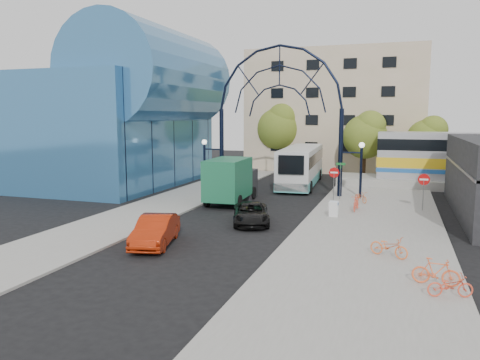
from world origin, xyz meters
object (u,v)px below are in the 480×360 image
(bike_near_b, at_px, (356,203))
(bike_far_a, at_px, (389,247))
(sandwich_board, at_px, (334,207))
(red_sedan, at_px, (155,231))
(black_suv, at_px, (251,213))
(tree_north_b, at_px, (280,126))
(tree_north_a, at_px, (366,134))
(city_bus, at_px, (301,165))
(gateway_arch, at_px, (279,89))
(street_name_sign, at_px, (340,173))
(green_truck, at_px, (232,180))
(bike_far_b, at_px, (436,272))
(stop_sign, at_px, (334,176))
(bike_far_c, at_px, (450,286))
(bike_near_a, at_px, (361,197))
(tree_north_c, at_px, (429,137))
(do_not_enter_sign, at_px, (424,183))

(bike_near_b, xyz_separation_m, bike_far_a, (2.33, -10.16, -0.06))
(bike_near_b, height_order, bike_far_a, bike_near_b)
(sandwich_board, relative_size, red_sedan, 0.22)
(black_suv, bearing_deg, tree_north_b, 81.87)
(tree_north_a, height_order, city_bus, tree_north_a)
(bike_far_a, bearing_deg, gateway_arch, 55.09)
(tree_north_a, distance_m, bike_far_a, 28.10)
(tree_north_b, bearing_deg, sandwich_board, -68.41)
(gateway_arch, bearing_deg, tree_north_a, 62.83)
(tree_north_a, relative_size, tree_north_b, 0.88)
(tree_north_a, xyz_separation_m, bike_near_b, (0.65, -17.49, -3.95))
(street_name_sign, height_order, green_truck, green_truck)
(tree_north_a, xyz_separation_m, city_bus, (-5.41, -6.01, -2.76))
(tree_north_a, xyz_separation_m, bike_far_b, (4.72, -30.84, -3.97))
(city_bus, bearing_deg, black_suv, -92.74)
(street_name_sign, bearing_deg, stop_sign, -123.64)
(bike_far_c, bearing_deg, bike_near_b, 2.33)
(tree_north_b, height_order, bike_far_c, tree_north_b)
(bike_near_a, distance_m, bike_far_b, 17.12)
(tree_north_b, relative_size, bike_far_a, 4.44)
(tree_north_a, distance_m, bike_near_a, 14.79)
(sandwich_board, distance_m, black_suv, 5.39)
(red_sedan, height_order, bike_far_b, red_sedan)
(stop_sign, xyz_separation_m, red_sedan, (-6.80, -15.03, -1.25))
(gateway_arch, height_order, tree_north_c, gateway_arch)
(tree_north_b, bearing_deg, tree_north_c, -7.12)
(stop_sign, xyz_separation_m, green_truck, (-7.15, -2.87, -0.32))
(gateway_arch, relative_size, bike_far_a, 7.57)
(city_bus, bearing_deg, bike_near_b, -66.25)
(street_name_sign, relative_size, city_bus, 0.22)
(tree_north_b, xyz_separation_m, green_truck, (1.53, -20.80, -3.59))
(stop_sign, distance_m, black_suv, 9.82)
(gateway_arch, distance_m, do_not_enter_sign, 13.43)
(tree_north_a, distance_m, green_truck, 19.04)
(stop_sign, relative_size, green_truck, 0.37)
(tree_north_c, bearing_deg, stop_sign, -114.69)
(bike_far_c, bearing_deg, red_sedan, 62.48)
(tree_north_b, distance_m, bike_far_b, 38.10)
(stop_sign, bearing_deg, red_sedan, -114.35)
(bike_far_a, bearing_deg, bike_near_b, 37.95)
(tree_north_b, height_order, bike_near_a, tree_north_b)
(bike_far_c, bearing_deg, black_suv, 33.52)
(bike_near_a, bearing_deg, do_not_enter_sign, -59.23)
(sandwich_board, bearing_deg, bike_near_b, 64.55)
(do_not_enter_sign, height_order, city_bus, city_bus)
(do_not_enter_sign, height_order, bike_far_a, do_not_enter_sign)
(city_bus, bearing_deg, bike_near_a, -57.33)
(tree_north_a, bearing_deg, street_name_sign, -93.96)
(sandwich_board, relative_size, city_bus, 0.08)
(street_name_sign, distance_m, bike_far_c, 19.62)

